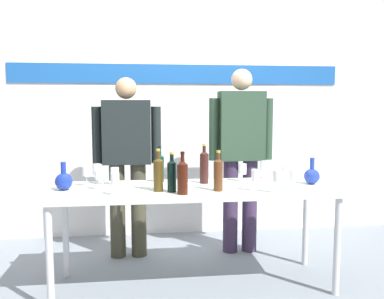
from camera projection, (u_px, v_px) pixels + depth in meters
The scene contains 25 objects.
ground_plane at pixel (194, 285), 3.18m from camera, with size 10.00×10.00×0.00m, color gray.
back_wall at pixel (178, 96), 4.37m from camera, with size 4.97×0.11×3.00m.
display_table at pixel (194, 195), 3.10m from camera, with size 2.16×0.68×0.78m.
decanter_blue_left at pixel (64, 181), 2.97m from camera, with size 0.13×0.13×0.21m.
decanter_blue_right at pixel (312, 176), 3.20m from camera, with size 0.12×0.12×0.21m.
presenter_left at pixel (127, 155), 3.69m from camera, with size 0.62×0.22×1.65m.
presenter_right at pixel (241, 149), 3.81m from camera, with size 0.61×0.22×1.73m.
wine_bottle_0 at pixel (218, 173), 2.94m from camera, with size 0.07×0.07×0.30m.
wine_bottle_1 at pixel (172, 174), 2.91m from camera, with size 0.07×0.07×0.29m.
wine_bottle_2 at pixel (183, 176), 2.83m from camera, with size 0.07×0.07×0.30m.
wine_bottle_3 at pixel (204, 166), 3.23m from camera, with size 0.07×0.07×0.32m.
wine_bottle_4 at pixel (160, 167), 3.28m from camera, with size 0.07×0.07×0.30m.
wine_bottle_5 at pixel (158, 173), 2.93m from camera, with size 0.07×0.07×0.31m.
wine_glass_left_0 at pixel (86, 172), 3.11m from camera, with size 0.06×0.06×0.15m.
wine_glass_left_1 at pixel (115, 179), 2.79m from camera, with size 0.06×0.06×0.16m.
wine_glass_left_2 at pixel (115, 172), 3.17m from camera, with size 0.06×0.06×0.14m.
wine_glass_left_3 at pixel (102, 171), 3.18m from camera, with size 0.07×0.07×0.14m.
wine_glass_left_4 at pixel (99, 176), 2.98m from camera, with size 0.06×0.06×0.14m.
wine_glass_left_5 at pixel (97, 170), 3.25m from camera, with size 0.07×0.07×0.15m.
wine_glass_right_0 at pixel (277, 177), 2.87m from camera, with size 0.07×0.07×0.16m.
wine_glass_right_1 at pixel (294, 176), 2.97m from camera, with size 0.06×0.06×0.15m.
wine_glass_right_2 at pixel (264, 166), 3.43m from camera, with size 0.07×0.07×0.15m.
wine_glass_right_3 at pixel (285, 171), 3.30m from camera, with size 0.06×0.06×0.13m.
wine_glass_right_4 at pixel (255, 176), 2.94m from camera, with size 0.06×0.06×0.16m.
wine_glass_right_5 at pixel (242, 169), 3.32m from camera, with size 0.07×0.07×0.15m.
Camera 1 is at (-0.39, -3.02, 1.40)m, focal length 38.00 mm.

